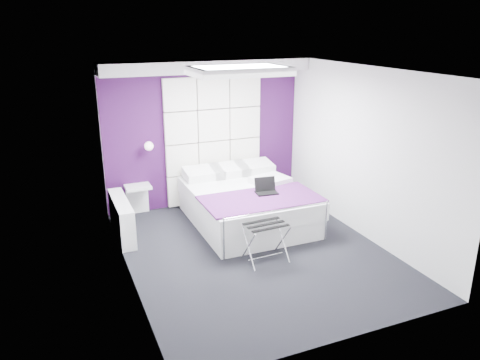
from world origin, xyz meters
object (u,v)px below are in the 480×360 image
object	(u,v)px
nightstand	(138,187)
bed	(246,204)
radiator	(122,218)
laptop	(265,189)
luggage_rack	(266,242)
wall_lamp	(148,146)

from	to	relation	value
nightstand	bed	bearing A→B (deg)	-31.42
radiator	laptop	bearing A→B (deg)	-15.82
radiator	luggage_rack	distance (m)	2.35
bed	laptop	bearing A→B (deg)	-64.82
nightstand	luggage_rack	distance (m)	2.68
radiator	luggage_rack	world-z (taller)	radiator
bed	nightstand	size ratio (longest dim) A/B	5.15
wall_lamp	laptop	size ratio (longest dim) A/B	0.44
wall_lamp	nightstand	size ratio (longest dim) A/B	0.35
wall_lamp	nightstand	xyz separation A→B (m)	(-0.23, -0.04, -0.70)
luggage_rack	laptop	world-z (taller)	laptop
radiator	luggage_rack	bearing A→B (deg)	-43.13
bed	luggage_rack	world-z (taller)	bed
bed	laptop	xyz separation A→B (m)	(0.17, -0.36, 0.35)
bed	radiator	bearing A→B (deg)	172.70
wall_lamp	bed	world-z (taller)	wall_lamp
bed	laptop	world-z (taller)	laptop
luggage_rack	radiator	bearing A→B (deg)	134.18
nightstand	luggage_rack	size ratio (longest dim) A/B	0.76
wall_lamp	bed	size ratio (longest dim) A/B	0.07
wall_lamp	radiator	bearing A→B (deg)	-130.10
wall_lamp	bed	xyz separation A→B (m)	(1.37, -1.02, -0.89)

